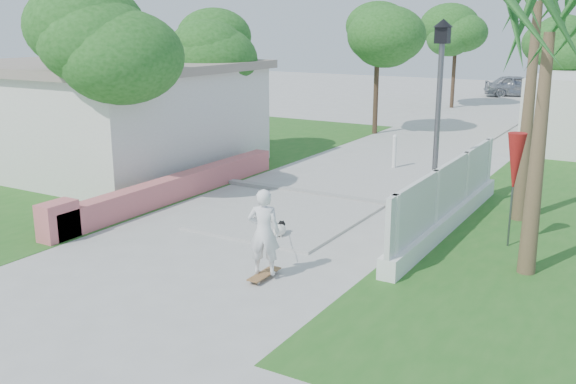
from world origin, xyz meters
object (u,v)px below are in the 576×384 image
Objects in this scene: bollard at (394,151)px; patio_umbrella at (515,164)px; dog at (280,229)px; parked_car at (518,86)px; street_lamp at (438,114)px; skateboarder at (269,224)px.

patio_umbrella reaches higher than bollard.
bollard is 2.21× the size of dog.
dog is at bearing -86.98° from bollard.
patio_umbrella is at bearing 171.15° from parked_car.
street_lamp reaches higher than bollard.
skateboarder reaches higher than bollard.
bollard is 8.58m from skateboarder.
street_lamp is 4.07× the size of bollard.
street_lamp reaches higher than patio_umbrella.
skateboarder is (-3.74, -3.04, -0.99)m from patio_umbrella.
parked_car is (-1.93, 31.81, -0.02)m from skateboarder.
patio_umbrella reaches higher than dog.
patio_umbrella is 4.92m from skateboarder.
patio_umbrella is at bearing -27.76° from street_lamp.
dog is 30.70m from parked_car.
patio_umbrella is 29.35m from parked_car.
skateboarder is (0.86, -8.54, 0.12)m from bollard.
street_lamp reaches higher than dog.
street_lamp is 1.71× the size of skateboarder.
street_lamp is 28.08m from parked_car.
street_lamp is 1.12× the size of parked_car.
parked_car is at bearing 97.74° from street_lamp.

